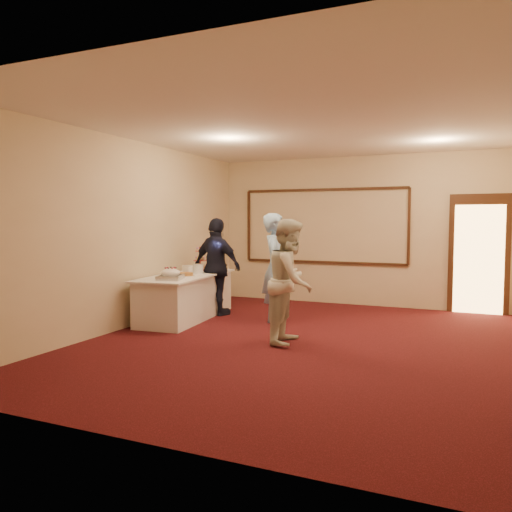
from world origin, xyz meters
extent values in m
plane|color=black|center=(0.00, 0.00, 0.00)|extent=(7.00, 7.00, 0.00)
cube|color=beige|center=(0.00, 3.50, 1.50)|extent=(6.00, 0.04, 3.00)
cube|color=beige|center=(0.00, -3.50, 1.50)|extent=(6.00, 0.04, 3.00)
cube|color=beige|center=(-3.00, 0.00, 1.50)|extent=(0.04, 7.00, 3.00)
cube|color=white|center=(0.00, 0.00, 3.00)|extent=(6.00, 7.00, 0.04)
cube|color=#372410|center=(-0.80, 3.47, 0.85)|extent=(3.40, 0.04, 0.05)
cube|color=#372410|center=(-0.80, 3.47, 2.35)|extent=(3.40, 0.04, 0.05)
cube|color=#372410|center=(-2.50, 3.47, 1.60)|extent=(0.05, 0.04, 1.50)
cube|color=#372410|center=(0.90, 3.47, 1.60)|extent=(0.05, 0.04, 1.50)
cube|color=#372410|center=(2.15, 3.46, 1.10)|extent=(1.05, 0.06, 2.20)
cube|color=#FFBF66|center=(2.15, 3.43, 1.00)|extent=(0.85, 0.02, 2.00)
cube|color=silver|center=(-2.54, 0.88, 0.37)|extent=(1.04, 2.33, 0.74)
cube|color=silver|center=(-2.54, 0.88, 0.76)|extent=(1.15, 2.46, 0.03)
cube|color=#ABAEB2|center=(-2.37, 0.15, 0.79)|extent=(0.49, 0.55, 0.04)
ellipsoid|color=white|center=(-2.37, 0.15, 0.88)|extent=(0.30, 0.30, 0.14)
cube|color=silver|center=(-2.27, 0.29, 0.81)|extent=(0.24, 0.25, 0.01)
cylinder|color=#C63A40|center=(-2.70, 1.66, 0.99)|extent=(0.02, 0.02, 0.45)
cylinder|color=#C63A40|center=(-2.70, 1.66, 0.78)|extent=(0.34, 0.34, 0.01)
cylinder|color=#C63A40|center=(-2.70, 1.66, 0.96)|extent=(0.26, 0.26, 0.01)
cylinder|color=#C63A40|center=(-2.70, 1.66, 1.13)|extent=(0.18, 0.18, 0.01)
cylinder|color=white|center=(-2.52, 0.91, 0.84)|extent=(0.18, 0.18, 0.15)
cylinder|color=white|center=(-2.52, 0.91, 0.92)|extent=(0.19, 0.19, 0.01)
cylinder|color=white|center=(-2.44, 1.14, 0.85)|extent=(0.19, 0.19, 0.16)
cylinder|color=white|center=(-2.44, 1.14, 0.93)|extent=(0.20, 0.20, 0.01)
cylinder|color=white|center=(-2.41, 0.65, 0.78)|extent=(0.31, 0.31, 0.01)
cylinder|color=brown|center=(-2.41, 0.65, 0.81)|extent=(0.26, 0.26, 0.05)
imported|color=#85ADDA|center=(-1.01, 1.29, 0.92)|extent=(0.54, 0.73, 1.83)
imported|color=beige|center=(-0.28, -0.03, 0.87)|extent=(0.72, 0.89, 1.73)
imported|color=black|center=(-2.19, 1.39, 0.88)|extent=(1.10, 0.65, 1.76)
cube|color=white|center=(-2.09, 1.26, 1.29)|extent=(0.08, 0.06, 0.05)
camera|label=1|loc=(2.03, -6.56, 1.70)|focal=35.00mm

